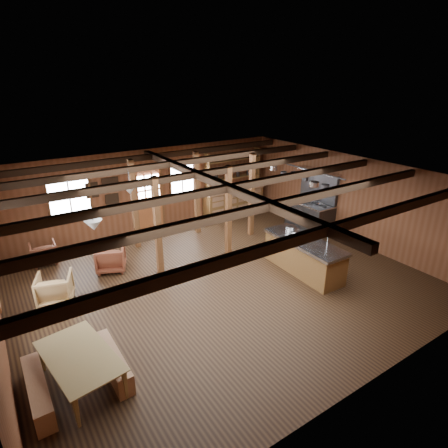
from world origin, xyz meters
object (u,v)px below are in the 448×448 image
at_px(armchair_b, 111,258).
at_px(armchair_c, 55,288).
at_px(kitchen_island, 304,256).
at_px(commercial_range, 311,211).
at_px(dining_table, 83,369).
at_px(armchair_a, 44,253).

relative_size(armchair_b, armchair_c, 0.99).
xyz_separation_m(kitchen_island, commercial_range, (2.41, 2.11, 0.19)).
xyz_separation_m(dining_table, armchair_b, (1.71, 3.87, 0.05)).
bearing_deg(dining_table, armchair_a, -10.96).
relative_size(commercial_range, armchair_a, 3.01).
height_order(kitchen_island, commercial_range, commercial_range).
xyz_separation_m(commercial_range, armchair_c, (-8.45, 0.06, -0.31)).
distance_m(commercial_range, armchair_a, 8.67).
height_order(kitchen_island, armchair_b, kitchen_island).
distance_m(armchair_b, armchair_c, 1.83).
bearing_deg(armchair_c, dining_table, 106.44).
height_order(kitchen_island, armchair_a, kitchen_island).
bearing_deg(commercial_range, kitchen_island, -138.81).
bearing_deg(commercial_range, armchair_c, 179.58).
relative_size(dining_table, armchair_c, 2.24).
xyz_separation_m(armchair_a, armchair_b, (1.50, -1.44, 0.04)).
distance_m(kitchen_island, dining_table, 6.20).
height_order(dining_table, armchair_b, armchair_b).
distance_m(armchair_a, armchair_b, 2.09).
bearing_deg(commercial_range, armchair_b, 172.40).
bearing_deg(dining_table, kitchen_island, -90.81).
distance_m(dining_table, armchair_b, 4.23).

